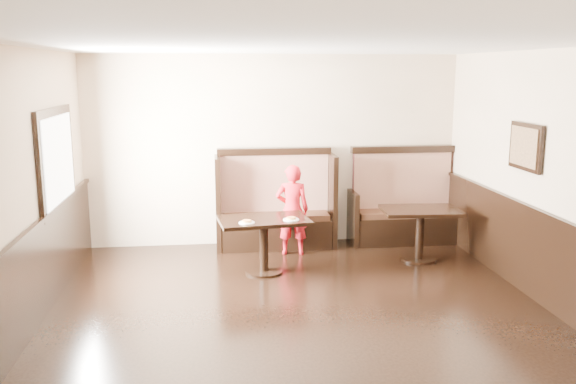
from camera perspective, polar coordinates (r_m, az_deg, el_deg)
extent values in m
plane|color=black|center=(6.07, 2.10, -13.74)|extent=(7.00, 7.00, 0.00)
plane|color=beige|center=(9.05, -1.35, 3.90)|extent=(5.50, 0.00, 5.50)
plane|color=white|center=(5.50, 2.32, 13.69)|extent=(7.00, 7.00, 0.00)
cube|color=black|center=(6.09, -24.42, -9.62)|extent=(0.05, 6.90, 1.00)
cube|color=black|center=(7.62, -20.87, 2.89)|extent=(0.05, 1.50, 1.20)
cube|color=white|center=(7.61, -20.65, 2.89)|extent=(0.01, 1.30, 1.00)
cube|color=black|center=(7.59, 21.36, 3.96)|extent=(0.04, 0.70, 0.55)
cube|color=olive|center=(7.58, 21.20, 3.97)|extent=(0.01, 0.60, 0.45)
cube|color=black|center=(9.01, -1.14, -3.86)|extent=(1.60, 0.50, 0.42)
cube|color=#381F11|center=(8.95, -1.14, -2.31)|extent=(1.54, 0.46, 0.09)
cube|color=#541020|center=(9.06, -1.29, 0.71)|extent=(1.60, 0.12, 0.92)
cube|color=black|center=(8.98, -1.31, 3.84)|extent=(1.68, 0.16, 0.10)
cube|color=black|center=(8.95, -6.57, -0.93)|extent=(0.07, 0.72, 1.36)
cube|color=black|center=(9.12, 4.04, -0.66)|extent=(0.07, 0.72, 1.36)
cube|color=black|center=(9.40, 10.79, -3.41)|extent=(1.50, 0.50, 0.42)
cube|color=#381F11|center=(9.34, 10.84, -1.92)|extent=(1.44, 0.46, 0.09)
cube|color=#541020|center=(9.45, 10.56, 0.96)|extent=(1.50, 0.12, 0.92)
cube|color=black|center=(9.37, 10.67, 3.97)|extent=(1.58, 0.16, 0.10)
cube|color=black|center=(9.24, 5.97, -2.31)|extent=(0.07, 0.72, 0.80)
cube|color=black|center=(9.72, 15.09, -1.97)|extent=(0.07, 0.72, 0.80)
cube|color=black|center=(7.77, -2.29, -2.66)|extent=(1.20, 0.84, 0.05)
cylinder|color=black|center=(7.86, -2.27, -5.18)|extent=(0.11, 0.11, 0.66)
cylinder|color=black|center=(7.96, -2.25, -7.42)|extent=(0.49, 0.49, 0.03)
cube|color=black|center=(8.47, 12.31, -1.71)|extent=(1.08, 0.75, 0.05)
cylinder|color=black|center=(8.56, 12.21, -4.04)|extent=(0.11, 0.11, 0.66)
cylinder|color=black|center=(8.65, 12.12, -6.12)|extent=(0.49, 0.49, 0.03)
imported|color=red|center=(8.57, 0.40, -1.67)|extent=(0.50, 0.36, 1.28)
cylinder|color=white|center=(7.54, -3.88, -2.87)|extent=(0.20, 0.20, 0.01)
cylinder|color=#DAAD5D|center=(7.54, -3.88, -2.76)|extent=(0.12, 0.12, 0.02)
cylinder|color=#EABA54|center=(7.54, -3.88, -2.67)|extent=(0.11, 0.11, 0.01)
cylinder|color=white|center=(7.68, 0.29, -2.59)|extent=(0.20, 0.20, 0.01)
cylinder|color=#DAAD5D|center=(7.67, 0.29, -2.48)|extent=(0.13, 0.13, 0.02)
cylinder|color=#EABA54|center=(7.67, 0.29, -2.39)|extent=(0.11, 0.11, 0.01)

